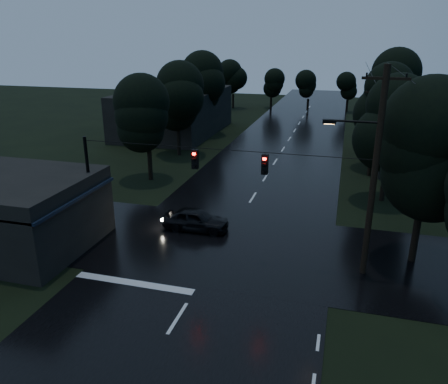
% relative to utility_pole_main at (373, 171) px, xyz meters
% --- Properties ---
extents(main_road, '(12.00, 120.00, 0.02)m').
position_rel_utility_pole_main_xyz_m(main_road, '(-7.41, 19.00, -5.26)').
color(main_road, black).
rests_on(main_road, ground).
extents(cross_street, '(60.00, 9.00, 0.02)m').
position_rel_utility_pole_main_xyz_m(cross_street, '(-7.41, 1.00, -5.26)').
color(cross_street, black).
rests_on(cross_street, ground).
extents(building_far_right, '(10.00, 14.00, 4.40)m').
position_rel_utility_pole_main_xyz_m(building_far_right, '(6.59, 23.00, -3.06)').
color(building_far_right, black).
rests_on(building_far_right, ground).
extents(building_far_left, '(10.00, 16.00, 5.00)m').
position_rel_utility_pole_main_xyz_m(building_far_left, '(-21.41, 29.00, -2.76)').
color(building_far_left, black).
rests_on(building_far_left, ground).
extents(utility_pole_main, '(3.50, 0.30, 10.00)m').
position_rel_utility_pole_main_xyz_m(utility_pole_main, '(0.00, 0.00, 0.00)').
color(utility_pole_main, black).
rests_on(utility_pole_main, ground).
extents(utility_pole_far, '(2.00, 0.30, 7.50)m').
position_rel_utility_pole_main_xyz_m(utility_pole_far, '(0.89, 17.00, -1.38)').
color(utility_pole_far, black).
rests_on(utility_pole_far, ground).
extents(anchor_pole_left, '(0.18, 0.18, 6.00)m').
position_rel_utility_pole_main_xyz_m(anchor_pole_left, '(-14.91, 0.00, -2.26)').
color(anchor_pole_left, black).
rests_on(anchor_pole_left, ground).
extents(span_signals, '(15.00, 0.37, 1.12)m').
position_rel_utility_pole_main_xyz_m(span_signals, '(-6.85, -0.01, -0.01)').
color(span_signals, black).
rests_on(span_signals, ground).
extents(tree_corner_near, '(4.48, 4.48, 9.44)m').
position_rel_utility_pole_main_xyz_m(tree_corner_near, '(2.59, 2.00, 0.74)').
color(tree_corner_near, black).
rests_on(tree_corner_near, ground).
extents(tree_left_a, '(3.92, 3.92, 8.26)m').
position_rel_utility_pole_main_xyz_m(tree_left_a, '(-16.41, 11.00, -0.02)').
color(tree_left_a, black).
rests_on(tree_left_a, ground).
extents(tree_left_b, '(4.20, 4.20, 8.85)m').
position_rel_utility_pole_main_xyz_m(tree_left_b, '(-17.01, 19.00, 0.36)').
color(tree_left_b, black).
rests_on(tree_left_b, ground).
extents(tree_left_c, '(4.48, 4.48, 9.44)m').
position_rel_utility_pole_main_xyz_m(tree_left_c, '(-17.61, 29.00, 0.74)').
color(tree_left_c, black).
rests_on(tree_left_c, ground).
extents(tree_right_a, '(4.20, 4.20, 8.85)m').
position_rel_utility_pole_main_xyz_m(tree_right_a, '(1.59, 11.00, 0.36)').
color(tree_right_a, black).
rests_on(tree_right_a, ground).
extents(tree_right_b, '(4.48, 4.48, 9.44)m').
position_rel_utility_pole_main_xyz_m(tree_right_b, '(2.19, 19.00, 0.74)').
color(tree_right_b, black).
rests_on(tree_right_b, ground).
extents(tree_right_c, '(4.76, 4.76, 10.03)m').
position_rel_utility_pole_main_xyz_m(tree_right_c, '(2.79, 29.00, 1.11)').
color(tree_right_c, black).
rests_on(tree_right_c, ground).
extents(car, '(4.01, 1.70, 1.35)m').
position_rel_utility_pole_main_xyz_m(car, '(-9.56, 2.61, -4.58)').
color(car, black).
rests_on(car, ground).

